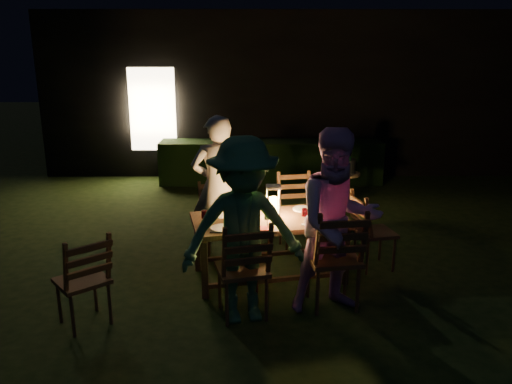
{
  "coord_description": "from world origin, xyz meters",
  "views": [
    {
      "loc": [
        -0.86,
        -5.63,
        2.42
      ],
      "look_at": [
        -0.81,
        -0.26,
        0.92
      ],
      "focal_mm": 35.0,
      "sensor_mm": 36.0,
      "label": 1
    }
  ],
  "objects_px": {
    "dining_table": "(270,224)",
    "bottle_bucket_a": "(343,163)",
    "side_table": "(345,177)",
    "chair_near_right": "(333,275)",
    "person_house_side": "(218,186)",
    "bottle_table": "(247,207)",
    "chair_spare": "(84,296)",
    "person_opp_left": "(243,232)",
    "chair_near_left": "(243,286)",
    "chair_end": "(373,244)",
    "ice_bucket": "(346,166)",
    "person_opp_right": "(338,222)",
    "lantern": "(273,203)",
    "chair_far_left": "(219,233)",
    "chair_far_right": "(297,226)",
    "bottle_bucket_b": "(349,162)"
  },
  "relations": [
    {
      "from": "person_house_side",
      "to": "person_opp_left",
      "type": "xyz_separation_m",
      "value": [
        0.34,
        -1.6,
        0.0
      ]
    },
    {
      "from": "chair_far_right",
      "to": "dining_table",
      "type": "bearing_deg",
      "value": 56.53
    },
    {
      "from": "person_opp_right",
      "to": "chair_end",
      "type": "bearing_deg",
      "value": 46.41
    },
    {
      "from": "dining_table",
      "to": "side_table",
      "type": "bearing_deg",
      "value": 50.54
    },
    {
      "from": "person_opp_left",
      "to": "chair_near_left",
      "type": "bearing_deg",
      "value": 88.96
    },
    {
      "from": "side_table",
      "to": "bottle_bucket_a",
      "type": "distance_m",
      "value": 0.24
    },
    {
      "from": "chair_near_left",
      "to": "chair_far_left",
      "type": "bearing_deg",
      "value": 87.7
    },
    {
      "from": "person_house_side",
      "to": "chair_near_right",
      "type": "bearing_deg",
      "value": 119.43
    },
    {
      "from": "person_opp_right",
      "to": "bottle_table",
      "type": "height_order",
      "value": "person_opp_right"
    },
    {
      "from": "dining_table",
      "to": "chair_far_left",
      "type": "height_order",
      "value": "chair_far_left"
    },
    {
      "from": "chair_far_right",
      "to": "person_house_side",
      "type": "distance_m",
      "value": 1.15
    },
    {
      "from": "dining_table",
      "to": "bottle_bucket_a",
      "type": "xyz_separation_m",
      "value": [
        1.21,
        2.37,
        0.16
      ]
    },
    {
      "from": "chair_near_left",
      "to": "person_opp_left",
      "type": "relative_size",
      "value": 0.59
    },
    {
      "from": "side_table",
      "to": "bottle_bucket_a",
      "type": "relative_size",
      "value": 1.93
    },
    {
      "from": "chair_end",
      "to": "lantern",
      "type": "relative_size",
      "value": 2.7
    },
    {
      "from": "person_opp_right",
      "to": "person_opp_left",
      "type": "relative_size",
      "value": 1.03
    },
    {
      "from": "chair_near_left",
      "to": "chair_far_left",
      "type": "height_order",
      "value": "chair_near_left"
    },
    {
      "from": "dining_table",
      "to": "chair_far_left",
      "type": "bearing_deg",
      "value": 120.43
    },
    {
      "from": "person_house_side",
      "to": "person_opp_right",
      "type": "relative_size",
      "value": 0.97
    },
    {
      "from": "person_house_side",
      "to": "ice_bucket",
      "type": "bearing_deg",
      "value": -149.57
    },
    {
      "from": "person_house_side",
      "to": "dining_table",
      "type": "bearing_deg",
      "value": 118.76
    },
    {
      "from": "chair_end",
      "to": "bottle_bucket_b",
      "type": "distance_m",
      "value": 2.25
    },
    {
      "from": "person_house_side",
      "to": "person_opp_right",
      "type": "height_order",
      "value": "person_opp_right"
    },
    {
      "from": "lantern",
      "to": "person_opp_right",
      "type": "bearing_deg",
      "value": -53.43
    },
    {
      "from": "side_table",
      "to": "chair_near_right",
      "type": "bearing_deg",
      "value": -102.15
    },
    {
      "from": "chair_near_right",
      "to": "bottle_bucket_a",
      "type": "xyz_separation_m",
      "value": [
        0.61,
        3.03,
        0.45
      ]
    },
    {
      "from": "lantern",
      "to": "bottle_table",
      "type": "relative_size",
      "value": 1.25
    },
    {
      "from": "chair_near_right",
      "to": "chair_spare",
      "type": "relative_size",
      "value": 1.15
    },
    {
      "from": "chair_near_right",
      "to": "chair_end",
      "type": "height_order",
      "value": "chair_near_right"
    },
    {
      "from": "bottle_bucket_b",
      "to": "bottle_bucket_a",
      "type": "bearing_deg",
      "value": -141.34
    },
    {
      "from": "chair_spare",
      "to": "bottle_bucket_b",
      "type": "height_order",
      "value": "chair_spare"
    },
    {
      "from": "dining_table",
      "to": "bottle_table",
      "type": "distance_m",
      "value": 0.33
    },
    {
      "from": "chair_end",
      "to": "bottle_bucket_a",
      "type": "xyz_separation_m",
      "value": [
        0.01,
        2.12,
        0.49
      ]
    },
    {
      "from": "person_opp_right",
      "to": "bottle_bucket_a",
      "type": "relative_size",
      "value": 5.56
    },
    {
      "from": "person_opp_right",
      "to": "side_table",
      "type": "bearing_deg",
      "value": 66.35
    },
    {
      "from": "person_house_side",
      "to": "bottle_bucket_b",
      "type": "height_order",
      "value": "person_house_side"
    },
    {
      "from": "chair_near_right",
      "to": "ice_bucket",
      "type": "height_order",
      "value": "chair_near_right"
    },
    {
      "from": "chair_near_left",
      "to": "side_table",
      "type": "height_order",
      "value": "chair_near_left"
    },
    {
      "from": "chair_near_left",
      "to": "chair_near_right",
      "type": "height_order",
      "value": "chair_near_right"
    },
    {
      "from": "chair_end",
      "to": "person_opp_left",
      "type": "xyz_separation_m",
      "value": [
        -1.48,
        -1.15,
        0.58
      ]
    },
    {
      "from": "person_opp_left",
      "to": "ice_bucket",
      "type": "height_order",
      "value": "person_opp_left"
    },
    {
      "from": "chair_far_left",
      "to": "chair_spare",
      "type": "relative_size",
      "value": 0.99
    },
    {
      "from": "dining_table",
      "to": "ice_bucket",
      "type": "xyz_separation_m",
      "value": [
        1.26,
        2.41,
        0.11
      ]
    },
    {
      "from": "chair_spare",
      "to": "side_table",
      "type": "bearing_deg",
      "value": 8.7
    },
    {
      "from": "person_house_side",
      "to": "ice_bucket",
      "type": "height_order",
      "value": "person_house_side"
    },
    {
      "from": "person_opp_left",
      "to": "chair_near_right",
      "type": "bearing_deg",
      "value": 3.04
    },
    {
      "from": "chair_end",
      "to": "bottle_bucket_a",
      "type": "distance_m",
      "value": 2.17
    },
    {
      "from": "person_house_side",
      "to": "bottle_table",
      "type": "distance_m",
      "value": 0.84
    },
    {
      "from": "chair_far_right",
      "to": "bottle_bucket_b",
      "type": "xyz_separation_m",
      "value": [
        0.93,
        1.58,
        0.48
      ]
    },
    {
      "from": "side_table",
      "to": "bottle_bucket_b",
      "type": "relative_size",
      "value": 1.93
    }
  ]
}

